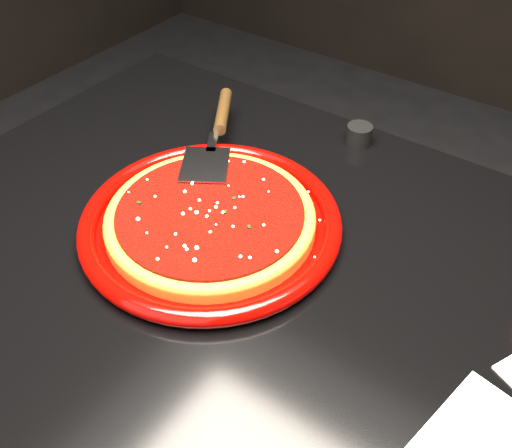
{
  "coord_description": "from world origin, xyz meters",
  "views": [
    {
      "loc": [
        0.28,
        -0.46,
        1.32
      ],
      "look_at": [
        -0.07,
        0.04,
        0.77
      ],
      "focal_mm": 40.0,
      "sensor_mm": 36.0,
      "label": 1
    }
  ],
  "objects_px": {
    "table": "(275,413)",
    "ramekin": "(359,135)",
    "plate": "(211,222)",
    "pizza_server": "(216,134)"
  },
  "relations": [
    {
      "from": "table",
      "to": "plate",
      "type": "xyz_separation_m",
      "value": [
        -0.13,
        0.01,
        0.39
      ]
    },
    {
      "from": "plate",
      "to": "ramekin",
      "type": "xyz_separation_m",
      "value": [
        0.07,
        0.33,
        0.0
      ]
    },
    {
      "from": "table",
      "to": "pizza_server",
      "type": "distance_m",
      "value": 0.51
    },
    {
      "from": "table",
      "to": "plate",
      "type": "distance_m",
      "value": 0.41
    },
    {
      "from": "plate",
      "to": "pizza_server",
      "type": "bearing_deg",
      "value": 125.47
    },
    {
      "from": "table",
      "to": "ramekin",
      "type": "xyz_separation_m",
      "value": [
        -0.06,
        0.34,
        0.39
      ]
    },
    {
      "from": "plate",
      "to": "pizza_server",
      "type": "height_order",
      "value": "pizza_server"
    },
    {
      "from": "table",
      "to": "plate",
      "type": "relative_size",
      "value": 3.13
    },
    {
      "from": "pizza_server",
      "to": "ramekin",
      "type": "xyz_separation_m",
      "value": [
        0.18,
        0.18,
        -0.03
      ]
    },
    {
      "from": "table",
      "to": "pizza_server",
      "type": "relative_size",
      "value": 3.87
    }
  ]
}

